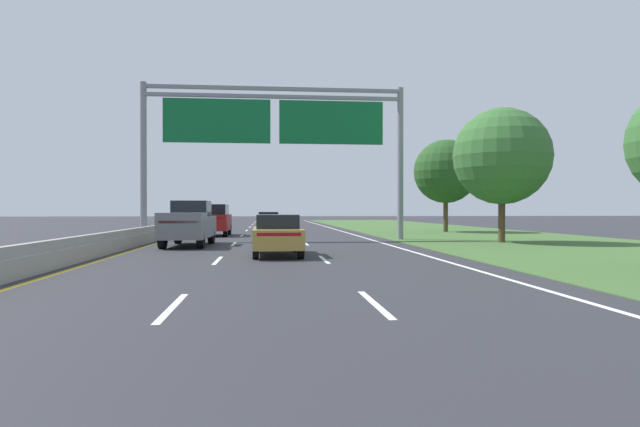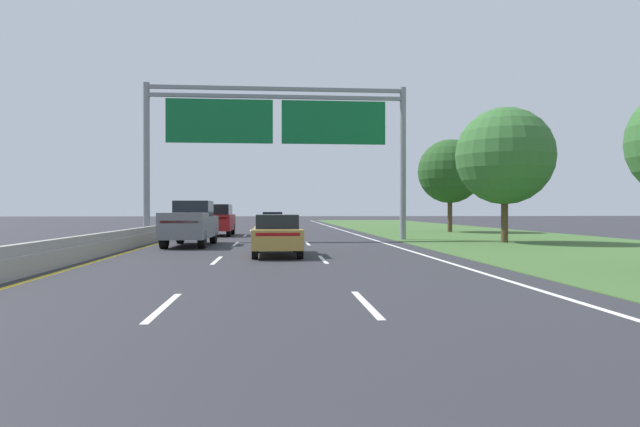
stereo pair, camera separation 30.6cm
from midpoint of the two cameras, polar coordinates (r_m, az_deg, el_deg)
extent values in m
plane|color=#2B2B30|center=(34.47, -5.61, -2.52)|extent=(220.00, 220.00, 0.00)
cube|color=white|center=(10.25, -16.15, -9.47)|extent=(0.14, 3.00, 0.01)
cube|color=white|center=(19.10, -11.19, -4.87)|extent=(0.14, 3.00, 0.01)
cube|color=white|center=(28.04, -9.40, -3.18)|extent=(0.14, 3.00, 0.01)
cube|color=white|center=(37.02, -8.48, -2.31)|extent=(0.14, 3.00, 0.01)
cube|color=white|center=(46.00, -7.92, -1.78)|extent=(0.14, 3.00, 0.01)
cube|color=white|center=(54.99, -7.54, -1.42)|extent=(0.14, 3.00, 0.01)
cube|color=white|center=(63.98, -7.27, -1.17)|extent=(0.14, 3.00, 0.01)
cube|color=white|center=(72.97, -7.07, -0.97)|extent=(0.14, 3.00, 0.01)
cube|color=white|center=(81.97, -6.91, -0.82)|extent=(0.14, 3.00, 0.01)
cube|color=white|center=(10.25, 4.93, -9.45)|extent=(0.14, 3.00, 0.01)
cube|color=white|center=(19.10, -0.03, -4.86)|extent=(0.14, 3.00, 0.01)
cube|color=white|center=(28.04, -1.83, -3.18)|extent=(0.14, 3.00, 0.01)
cube|color=white|center=(37.02, -2.75, -2.31)|extent=(0.14, 3.00, 0.01)
cube|color=white|center=(46.00, -3.31, -1.78)|extent=(0.14, 3.00, 0.01)
cube|color=white|center=(54.99, -3.69, -1.42)|extent=(0.14, 3.00, 0.01)
cube|color=white|center=(63.98, -3.96, -1.16)|extent=(0.14, 3.00, 0.01)
cube|color=white|center=(72.97, -4.16, -0.97)|extent=(0.14, 3.00, 0.01)
cube|color=white|center=(81.97, -4.32, -0.82)|extent=(0.14, 3.00, 0.01)
cube|color=white|center=(34.97, 4.11, -2.47)|extent=(0.16, 106.00, 0.01)
cube|color=gold|center=(34.97, -15.34, -2.48)|extent=(0.16, 106.00, 0.01)
cube|color=#3D602D|center=(37.19, 16.44, -2.30)|extent=(14.00, 110.00, 0.02)
cube|color=#99968E|center=(35.09, -16.46, -2.03)|extent=(0.60, 110.00, 0.55)
cube|color=#99968E|center=(35.07, -16.47, -1.34)|extent=(0.25, 110.00, 0.30)
cylinder|color=gray|center=(32.04, -18.38, 5.23)|extent=(0.36, 0.36, 8.92)
cylinder|color=gray|center=(32.18, 8.19, 5.22)|extent=(0.36, 0.36, 8.92)
cube|color=gray|center=(31.90, -5.07, 12.97)|extent=(14.70, 0.24, 0.20)
cube|color=gray|center=(31.81, -5.07, 12.18)|extent=(14.70, 0.24, 0.20)
cube|color=#0C602D|center=(31.50, -11.07, 9.57)|extent=(6.00, 0.12, 2.48)
cube|color=#0C602D|center=(31.56, 0.93, 9.56)|extent=(6.00, 0.12, 2.48)
cube|color=slate|center=(26.93, -14.00, -1.39)|extent=(2.14, 5.45, 1.00)
cube|color=black|center=(27.75, -13.70, 0.50)|extent=(1.77, 1.94, 0.78)
cube|color=#B21414|center=(24.30, -15.07, -0.88)|extent=(1.68, 0.12, 0.12)
cube|color=slate|center=(25.22, -14.67, -0.15)|extent=(2.05, 2.00, 0.20)
cylinder|color=black|center=(28.91, -15.03, -2.26)|extent=(0.32, 0.85, 0.84)
cylinder|color=black|center=(28.63, -11.69, -2.28)|extent=(0.32, 0.85, 0.84)
cylinder|color=black|center=(25.31, -16.61, -2.64)|extent=(0.32, 0.85, 0.84)
cylinder|color=black|center=(25.00, -12.80, -2.67)|extent=(0.32, 0.85, 0.84)
cube|color=#A38438|center=(20.81, -4.97, -2.54)|extent=(1.87, 4.42, 0.72)
cube|color=black|center=(20.74, -4.96, -0.83)|extent=(1.59, 2.32, 0.52)
cube|color=#B21414|center=(18.64, -4.82, -2.21)|extent=(1.53, 0.10, 0.12)
cylinder|color=black|center=(22.32, -7.11, -3.26)|extent=(0.23, 0.66, 0.66)
cylinder|color=black|center=(22.36, -3.00, -3.26)|extent=(0.23, 0.66, 0.66)
cylinder|color=black|center=(19.34, -7.24, -3.83)|extent=(0.23, 0.66, 0.66)
cylinder|color=black|center=(19.38, -2.49, -3.82)|extent=(0.23, 0.66, 0.66)
cube|color=#161E47|center=(44.61, -5.68, -0.97)|extent=(1.91, 4.44, 0.72)
cube|color=black|center=(44.55, -5.68, -0.17)|extent=(1.61, 2.33, 0.52)
cube|color=#B21414|center=(42.44, -5.62, -0.74)|extent=(1.53, 0.11, 0.12)
cylinder|color=black|center=(46.10, -6.71, -1.37)|extent=(0.23, 0.66, 0.66)
cylinder|color=black|center=(46.13, -4.72, -1.37)|extent=(0.23, 0.66, 0.66)
cylinder|color=black|center=(43.11, -6.70, -1.49)|extent=(0.23, 0.66, 0.66)
cylinder|color=black|center=(43.15, -4.58, -1.49)|extent=(0.23, 0.66, 0.66)
cube|color=maroon|center=(37.15, -11.23, -0.92)|extent=(1.92, 4.71, 1.05)
cube|color=black|center=(36.99, -11.26, 0.42)|extent=(1.65, 3.01, 0.68)
cube|color=#B21414|center=(34.85, -11.62, -0.49)|extent=(1.60, 0.09, 0.12)
cylinder|color=black|center=(38.84, -12.19, -1.63)|extent=(0.26, 0.76, 0.76)
cylinder|color=black|center=(38.68, -9.78, -1.64)|extent=(0.26, 0.76, 0.76)
cylinder|color=black|center=(35.67, -12.80, -1.82)|extent=(0.26, 0.76, 0.76)
cylinder|color=black|center=(35.50, -10.18, -1.82)|extent=(0.26, 0.76, 0.76)
cylinder|color=#4C3823|center=(30.33, 18.34, -0.53)|extent=(0.36, 0.36, 2.55)
sphere|color=#33662D|center=(30.46, 18.35, 5.75)|extent=(5.14, 5.14, 5.14)
cylinder|color=#4C3823|center=(43.53, 12.91, -0.09)|extent=(0.36, 0.36, 2.77)
sphere|color=#234C1E|center=(43.63, 12.92, 4.35)|extent=(4.99, 4.99, 4.99)
camera|label=1|loc=(0.15, -90.41, 0.00)|focal=30.35mm
camera|label=2|loc=(0.15, 89.59, 0.00)|focal=30.35mm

